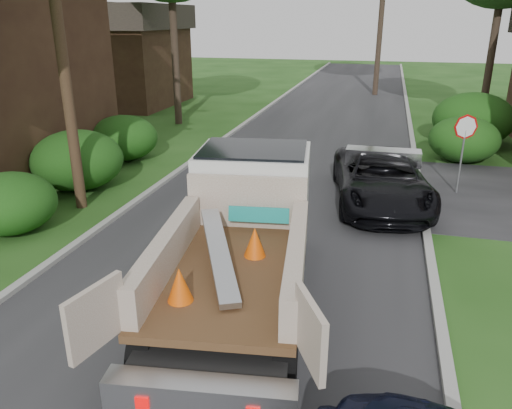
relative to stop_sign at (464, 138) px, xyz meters
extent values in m
plane|color=#1D4513|center=(-5.20, -9.00, -1.78)|extent=(120.00, 120.00, 0.00)
cube|color=#28282B|center=(-5.20, 1.00, -1.77)|extent=(8.00, 90.00, 0.02)
cube|color=#9E9E99|center=(-9.30, 1.00, -1.72)|extent=(0.20, 90.00, 0.12)
cube|color=#9E9E99|center=(-1.10, 1.00, -1.72)|extent=(0.20, 90.00, 0.12)
cylinder|color=slate|center=(0.00, 0.00, -0.78)|extent=(0.06, 0.06, 2.00)
cylinder|color=#B20A0A|center=(0.00, 0.00, 0.32)|extent=(0.71, 0.32, 0.76)
cylinder|color=#382619|center=(-10.70, -4.00, 3.22)|extent=(0.30, 0.30, 10.00)
cube|color=#361F16|center=(-18.70, 13.00, 0.47)|extent=(7.00, 7.00, 4.50)
cube|color=#332B26|center=(-18.70, 13.00, 3.42)|extent=(7.56, 7.56, 1.40)
cube|color=#332B26|center=(-18.70, 13.00, 4.12)|extent=(1.05, 7.56, 0.20)
ellipsoid|color=#103A0D|center=(-11.40, -6.00, -1.01)|extent=(2.34, 2.34, 1.53)
ellipsoid|color=#103A0D|center=(-11.70, -2.50, -0.84)|extent=(2.86, 2.86, 1.87)
ellipsoid|color=#103A0D|center=(-12.00, 1.00, -0.93)|extent=(2.60, 2.60, 1.70)
ellipsoid|color=#103A0D|center=(0.60, 4.00, -0.93)|extent=(2.60, 2.60, 1.70)
ellipsoid|color=#103A0D|center=(1.30, 7.00, -0.67)|extent=(3.38, 3.38, 2.21)
cylinder|color=#2D2119|center=(-12.70, 8.00, 2.72)|extent=(0.36, 0.36, 9.00)
cylinder|color=#2D2119|center=(2.30, 11.00, 2.47)|extent=(0.36, 0.36, 8.50)
cylinder|color=#2D2119|center=(-19.20, 4.00, 2.72)|extent=(0.36, 0.36, 9.00)
cylinder|color=#2D2119|center=(-3.20, 21.00, 3.72)|extent=(0.36, 0.36, 11.00)
cylinder|color=black|center=(-6.05, -6.19, -1.29)|extent=(0.45, 1.02, 0.98)
cylinder|color=black|center=(-3.99, -5.92, -1.29)|extent=(0.45, 1.02, 0.98)
cylinder|color=black|center=(-5.51, -10.30, -1.29)|extent=(0.45, 1.02, 0.98)
cylinder|color=black|center=(-3.46, -10.03, -1.29)|extent=(0.45, 1.02, 0.98)
cube|color=black|center=(-4.77, -8.00, -1.10)|extent=(2.98, 6.55, 0.26)
cube|color=silver|center=(-5.06, -5.73, -0.14)|extent=(2.63, 2.26, 1.69)
cube|color=black|center=(-5.06, -5.73, 0.46)|extent=(2.45, 2.07, 0.60)
cube|color=#472D19|center=(-4.67, -8.76, -0.69)|extent=(2.89, 4.20, 0.13)
cube|color=beige|center=(-4.92, -6.81, -0.09)|extent=(2.39, 0.42, 1.09)
cube|color=beige|center=(-5.75, -8.90, -0.30)|extent=(0.75, 3.71, 0.65)
cube|color=beige|center=(-3.59, -8.62, -0.30)|extent=(0.75, 3.71, 0.65)
cube|color=silver|center=(-4.36, -11.08, -1.18)|extent=(2.54, 0.70, 0.49)
cube|color=#B20505|center=(-5.04, -11.37, -1.18)|extent=(0.18, 0.07, 0.17)
cube|color=beige|center=(-5.74, -11.10, -0.20)|extent=(0.30, 0.98, 0.87)
cube|color=beige|center=(-3.03, -10.74, -0.20)|extent=(0.53, 0.91, 0.87)
cube|color=silver|center=(-4.90, -8.68, -0.32)|extent=(1.51, 2.69, 0.50)
cone|color=#F2590A|center=(-5.14, -9.81, -0.35)|extent=(0.44, 0.44, 0.55)
cone|color=#F2590A|center=(-4.43, -8.07, -0.35)|extent=(0.44, 0.44, 0.55)
cube|color=#148C84|center=(-4.61, -7.05, -0.24)|extent=(1.20, 0.26, 0.31)
imported|color=black|center=(-2.33, -1.52, -1.02)|extent=(3.32, 5.77, 1.51)
camera|label=1|loc=(-2.39, -15.87, 3.40)|focal=35.00mm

